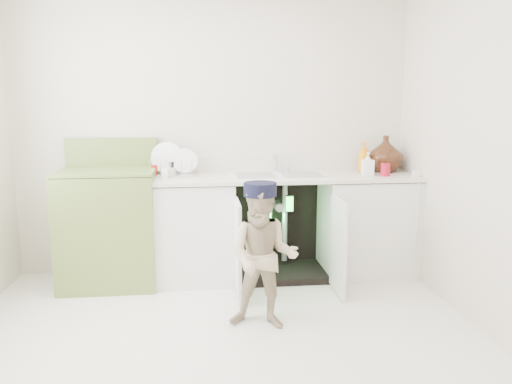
# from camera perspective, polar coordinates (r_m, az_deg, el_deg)

# --- Properties ---
(ground) EXTENTS (3.50, 3.50, 0.00)m
(ground) POSITION_cam_1_polar(r_m,az_deg,el_deg) (3.40, -3.69, -16.57)
(ground) COLOR silver
(ground) RESTS_ON ground
(room_shell) EXTENTS (6.00, 5.50, 1.26)m
(room_shell) POSITION_cam_1_polar(r_m,az_deg,el_deg) (3.04, -3.96, 4.93)
(room_shell) COLOR beige
(room_shell) RESTS_ON ground
(counter_run) EXTENTS (2.44, 1.02, 1.23)m
(counter_run) POSITION_cam_1_polar(r_m,az_deg,el_deg) (4.43, 3.00, -3.55)
(counter_run) COLOR white
(counter_run) RESTS_ON ground
(avocado_stove) EXTENTS (0.79, 0.65, 1.22)m
(avocado_stove) POSITION_cam_1_polar(r_m,az_deg,el_deg) (4.40, -16.39, -3.67)
(avocado_stove) COLOR olive
(avocado_stove) RESTS_ON ground
(repair_worker) EXTENTS (0.61, 0.93, 1.00)m
(repair_worker) POSITION_cam_1_polar(r_m,az_deg,el_deg) (3.39, 0.87, -7.31)
(repair_worker) COLOR #CBB591
(repair_worker) RESTS_ON ground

